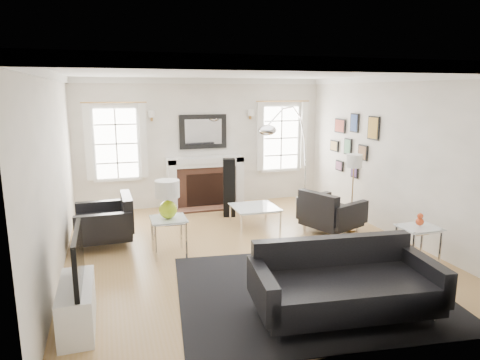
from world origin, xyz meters
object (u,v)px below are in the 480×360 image
object	(u,v)px
armchair_right	(329,213)
gourd_lamp	(168,197)
sofa	(343,284)
coffee_table	(255,208)
armchair_left	(107,222)
fireplace	(206,182)
arc_floor_lamp	(288,156)

from	to	relation	value
armchair_right	gourd_lamp	size ratio (longest dim) A/B	2.01
sofa	coffee_table	bearing A→B (deg)	87.59
armchair_left	gourd_lamp	world-z (taller)	gourd_lamp
fireplace	arc_floor_lamp	world-z (taller)	arc_floor_lamp
sofa	armchair_left	distance (m)	4.09
fireplace	gourd_lamp	size ratio (longest dim) A/B	2.84
sofa	gourd_lamp	bearing A→B (deg)	124.00
armchair_left	coffee_table	distance (m)	2.70
sofa	coffee_table	xyz separation A→B (m)	(0.15, 3.45, -0.03)
coffee_table	fireplace	bearing A→B (deg)	109.44
fireplace	sofa	world-z (taller)	fireplace
fireplace	armchair_left	world-z (taller)	fireplace
armchair_right	coffee_table	xyz separation A→B (m)	(-1.13, 0.83, -0.03)
armchair_right	gourd_lamp	world-z (taller)	gourd_lamp
armchair_right	gourd_lamp	distance (m)	2.98
armchair_left	arc_floor_lamp	size ratio (longest dim) A/B	0.44
arc_floor_lamp	armchair_right	bearing A→B (deg)	-75.70
sofa	armchair_right	size ratio (longest dim) A/B	1.80
armchair_left	armchair_right	world-z (taller)	armchair_left
armchair_right	coffee_table	size ratio (longest dim) A/B	1.45
gourd_lamp	arc_floor_lamp	bearing A→B (deg)	28.21
sofa	gourd_lamp	world-z (taller)	gourd_lamp
sofa	arc_floor_lamp	xyz separation A→B (m)	(0.98, 3.82, 0.88)
armchair_left	gourd_lamp	xyz separation A→B (m)	(0.91, -0.79, 0.56)
gourd_lamp	armchair_left	bearing A→B (deg)	139.18
armchair_right	armchair_left	bearing A→B (deg)	171.42
gourd_lamp	sofa	bearing A→B (deg)	-56.00
armchair_left	armchair_right	bearing A→B (deg)	-8.58
armchair_left	armchair_right	distance (m)	3.86
sofa	armchair_right	xyz separation A→B (m)	(1.28, 2.63, -0.01)
gourd_lamp	coffee_table	bearing A→B (deg)	30.19
coffee_table	arc_floor_lamp	size ratio (longest dim) A/B	0.36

